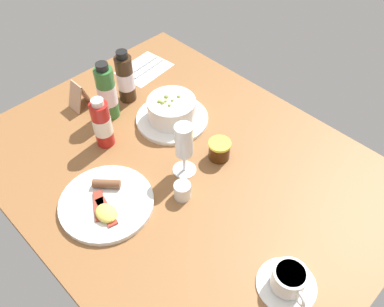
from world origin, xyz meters
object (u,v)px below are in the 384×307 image
Objects in this scene: porridge_bowl at (172,111)px; sauce_bottle_green at (107,93)px; cutlery_setting at (143,69)px; creamer_jug at (183,191)px; sauce_bottle_brown at (125,78)px; sauce_bottle_red at (102,124)px; coffee_cup at (288,280)px; menu_card at (79,95)px; wine_glass at (184,143)px; breakfast_plate at (106,203)px; jam_jar at (219,150)px.

sauce_bottle_green is (15.07, 11.58, 4.84)cm from porridge_bowl.
sauce_bottle_green is at bearing 116.40° from cutlery_setting.
sauce_bottle_brown reaches higher than creamer_jug.
creamer_jug is 0.33× the size of sauce_bottle_red.
sauce_bottle_green is at bearing 37.53° from porridge_bowl.
cutlery_setting is 3.57× the size of creamer_jug.
coffee_cup is at bearing 161.91° from porridge_bowl.
menu_card is at bearing 32.10° from porridge_bowl.
sauce_bottle_red is (6.49, 19.83, 3.54)cm from porridge_bowl.
porridge_bowl is 19.61cm from sauce_bottle_green.
sauce_bottle_brown is (34.26, -8.08, -2.44)cm from wine_glass.
wine_glass is 0.68× the size of breakfast_plate.
sauce_bottle_green is (-10.92, 22.00, 8.32)cm from cutlery_setting.
porridge_bowl is 1.17× the size of sauce_bottle_green.
cutlery_setting is 1.16× the size of sauce_bottle_red.
sauce_bottle_brown is (2.42, -8.60, -0.67)cm from sauce_bottle_green.
sauce_bottle_red is at bearing -36.08° from breakfast_plate.
jam_jar is at bearing -25.86° from coffee_cup.
jam_jar is 0.39× the size of sauce_bottle_red.
sauce_bottle_green is 1.18× the size of sauce_bottle_red.
coffee_cup is 62.41cm from sauce_bottle_red.
sauce_bottle_brown is at bearing -74.30° from sauce_bottle_green.
cutlery_setting is 2.98× the size of jam_jar.
cutlery_setting is 56.23cm from creamer_jug.
sauce_bottle_green is 11.49cm from menu_card.
creamer_jug is 38.84cm from sauce_bottle_green.
sauce_bottle_brown reaches higher than coffee_cup.
jam_jar is at bearing -108.03° from wine_glass.
wine_glass is (-16.77, 11.06, 6.62)cm from porridge_bowl.
menu_card reaches higher than jam_jar.
sauce_bottle_green is 34.89cm from breakfast_plate.
cutlery_setting is at bearing -13.84° from jam_jar.
sauce_bottle_brown is at bearing -13.27° from wine_glass.
menu_card is at bearing 92.33° from cutlery_setting.
sauce_bottle_green is at bearing -8.79° from creamer_jug.
sauce_bottle_green reaches higher than cutlery_setting.
porridge_bowl is 3.52× the size of jam_jar.
creamer_jug is at bearing 99.44° from jam_jar.
jam_jar is at bearing -176.87° from sauce_bottle_brown.
cutlery_setting is 36.67cm from sauce_bottle_red.
porridge_bowl is at bearing 158.14° from cutlery_setting.
breakfast_plate is (-28.94, 29.93, -6.97)cm from sauce_bottle_brown.
coffee_cup is at bearing -178.50° from sauce_bottle_red.
porridge_bowl is at bearing -108.13° from sauce_bottle_red.
porridge_bowl is at bearing -37.39° from creamer_jug.
wine_glass is at bearing -46.57° from creamer_jug.
porridge_bowl is 1.25× the size of sauce_bottle_brown.
wine_glass is at bearing -103.66° from breakfast_plate.
jam_jar is at bearing -161.89° from menu_card.
menu_card is (9.86, 4.06, -4.28)cm from sauce_bottle_green.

